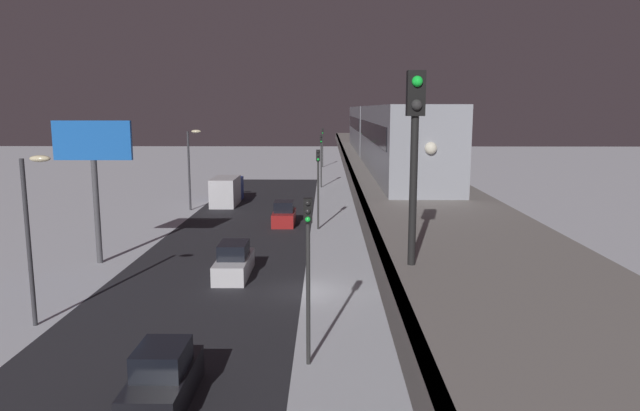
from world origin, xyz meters
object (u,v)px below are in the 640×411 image
Objects in this scene: traffic_light_near at (308,257)px; traffic_light_far at (321,153)px; sedan_black_2 at (163,380)px; subway_train at (382,131)px; rail_signal at (415,135)px; sedan_red at (284,215)px; traffic_light_mid at (318,177)px; commercial_billboard at (93,155)px; box_truck at (227,191)px; sedan_white at (234,262)px; traffic_light_distant at (323,142)px.

traffic_light_near and traffic_light_far have the same top height.
traffic_light_near is (-4.70, -2.96, 3.40)m from sedan_black_2.
rail_signal is (1.89, 27.07, 0.95)m from subway_train.
rail_signal is 0.62× the size of traffic_light_near.
sedan_red is at bearing 86.56° from sedan_black_2.
rail_signal reaches higher than traffic_light_near.
rail_signal reaches higher than subway_train.
subway_train is 5.76× the size of traffic_light_mid.
traffic_light_near is 0.72× the size of commercial_billboard.
sedan_black_2 is 29.98m from sedan_red.
traffic_light_mid is at bearing -90.00° from traffic_light_near.
sedan_white is at bearing 100.51° from box_truck.
traffic_light_mid is (0.00, -25.07, 0.00)m from traffic_light_near.
traffic_light_mid is (2.47, -33.99, -4.90)m from rail_signal.
rail_signal is 37.22m from sedan_red.
box_truck reaches higher than sedan_white.
rail_signal is 23.43m from sedan_white.
rail_signal reaches higher than sedan_red.
traffic_light_near is at bearing -74.51° from rail_signal.
traffic_light_far and traffic_light_distant have the same top height.
sedan_white is 0.75× the size of traffic_light_far.
commercial_billboard is (10.74, 12.40, 6.03)m from sedan_red.
box_truck reaches higher than sedan_red.
traffic_light_far is (0.00, -25.07, 0.00)m from traffic_light_mid.
commercial_billboard reaches higher than sedan_red.
traffic_light_near is 25.07m from traffic_light_mid.
sedan_white is 14.75m from sedan_black_2.
traffic_light_distant is 62.22m from commercial_billboard.
commercial_billboard is at bearing 77.33° from traffic_light_distant.
traffic_light_distant is at bearing 86.56° from sedan_red.
subway_train is 24.12m from sedan_black_2.
traffic_light_near is (4.36, 18.15, -3.95)m from subway_train.
traffic_light_distant is at bearing -85.63° from subway_train.
box_truck is 16.03m from traffic_light_mid.
sedan_white is at bearing -68.26° from traffic_light_near.
traffic_light_far is at bearing -82.24° from subway_train.
traffic_light_near is (-4.70, 11.79, 3.40)m from sedan_white.
sedan_black_2 is at bearing -39.71° from rail_signal.
traffic_light_far is 1.00× the size of traffic_light_distant.
traffic_light_far is at bearing 82.87° from sedan_red.
sedan_white is at bearing 35.08° from subway_train.
sedan_white is (9.06, 6.37, -7.35)m from subway_train.
traffic_light_far reaches higher than sedan_red.
sedan_red is 0.64× the size of traffic_light_distant.
subway_train is 4.14× the size of commercial_billboard.
box_truck is at bearing 100.51° from sedan_white.
traffic_light_distant is at bearing 86.56° from sedan_black_2.
box_truck is (6.60, -10.70, 0.55)m from sedan_red.
traffic_light_near is 1.00× the size of traffic_light_mid.
traffic_light_distant reaches higher than sedan_black_2.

